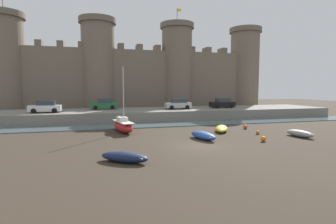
% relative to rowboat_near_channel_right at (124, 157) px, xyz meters
% --- Properties ---
extents(ground_plane, '(160.00, 160.00, 0.00)m').
position_rel_rowboat_near_channel_right_xyz_m(ground_plane, '(6.53, 3.08, -0.35)').
color(ground_plane, '#382D23').
extents(water_channel, '(80.00, 4.50, 0.10)m').
position_rel_rowboat_near_channel_right_xyz_m(water_channel, '(6.53, 16.14, -0.30)').
color(water_channel, slate).
rests_on(water_channel, ground).
extents(quay_road, '(58.50, 10.00, 1.49)m').
position_rel_rowboat_near_channel_right_xyz_m(quay_road, '(6.53, 23.39, 0.40)').
color(quay_road, slate).
rests_on(quay_road, ground).
extents(castle, '(53.32, 6.81, 20.71)m').
position_rel_rowboat_near_channel_right_xyz_m(castle, '(6.53, 34.88, 7.57)').
color(castle, '#706354').
rests_on(castle, ground).
extents(rowboat_near_channel_right, '(3.38, 2.83, 0.67)m').
position_rel_rowboat_near_channel_right_xyz_m(rowboat_near_channel_right, '(0.00, 0.00, 0.00)').
color(rowboat_near_channel_right, '#141E3D').
rests_on(rowboat_near_channel_right, ground).
extents(rowboat_foreground_right, '(1.52, 3.14, 0.67)m').
position_rel_rowboat_near_channel_right_xyz_m(rowboat_foreground_right, '(17.59, 4.43, 0.00)').
color(rowboat_foreground_right, gray).
rests_on(rowboat_foreground_right, ground).
extents(sailboat_near_channel_left, '(2.41, 5.15, 7.09)m').
position_rel_rowboat_near_channel_right_xyz_m(sailboat_near_channel_left, '(1.06, 11.82, 0.34)').
color(sailboat_near_channel_left, red).
rests_on(sailboat_near_channel_left, ground).
extents(rowboat_midflat_left, '(2.92, 3.95, 0.65)m').
position_rel_rowboat_near_channel_right_xyz_m(rowboat_midflat_left, '(11.63, 9.42, -0.01)').
color(rowboat_midflat_left, yellow).
rests_on(rowboat_midflat_left, ground).
extents(rowboat_midflat_centre, '(1.95, 3.64, 0.74)m').
position_rel_rowboat_near_channel_right_xyz_m(rowboat_midflat_centre, '(7.88, 5.74, 0.04)').
color(rowboat_midflat_centre, '#234793').
rests_on(rowboat_midflat_centre, ground).
extents(mooring_buoy_off_centre, '(0.49, 0.49, 0.49)m').
position_rel_rowboat_near_channel_right_xyz_m(mooring_buoy_off_centre, '(12.71, 3.36, -0.10)').
color(mooring_buoy_off_centre, orange).
rests_on(mooring_buoy_off_centre, ground).
extents(mooring_buoy_near_shore, '(0.40, 0.40, 0.40)m').
position_rel_rowboat_near_channel_right_xyz_m(mooring_buoy_near_shore, '(14.44, 6.76, -0.15)').
color(mooring_buoy_near_shore, orange).
rests_on(mooring_buoy_near_shore, ground).
extents(mooring_buoy_mid_mud, '(0.49, 0.49, 0.49)m').
position_rel_rowboat_near_channel_right_xyz_m(mooring_buoy_mid_mud, '(15.19, 10.35, -0.11)').
color(mooring_buoy_mid_mud, '#E04C1E').
rests_on(mooring_buoy_mid_mud, ground).
extents(car_quay_centre_west, '(4.11, 1.90, 1.62)m').
position_rel_rowboat_near_channel_right_xyz_m(car_quay_centre_west, '(18.64, 23.17, 1.92)').
color(car_quay_centre_west, black).
rests_on(car_quay_centre_west, quay_road).
extents(car_quay_west, '(4.11, 1.90, 1.62)m').
position_rel_rowboat_near_channel_right_xyz_m(car_quay_west, '(-8.39, 21.65, 1.92)').
color(car_quay_west, silver).
rests_on(car_quay_west, quay_road).
extents(car_quay_east, '(4.11, 1.90, 1.62)m').
position_rel_rowboat_near_channel_right_xyz_m(car_quay_east, '(-0.58, 25.45, 1.92)').
color(car_quay_east, '#1E6638').
rests_on(car_quay_east, quay_road).
extents(car_quay_centre_east, '(4.11, 1.90, 1.62)m').
position_rel_rowboat_near_channel_right_xyz_m(car_quay_centre_east, '(10.84, 22.99, 1.92)').
color(car_quay_centre_east, '#B2B5B7').
rests_on(car_quay_centre_east, quay_road).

